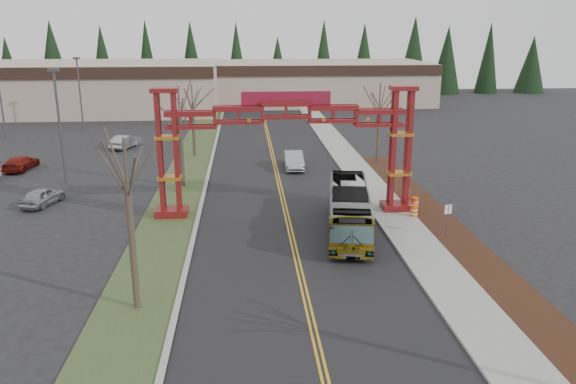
{
  "coord_description": "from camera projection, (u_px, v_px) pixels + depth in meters",
  "views": [
    {
      "loc": [
        -2.79,
        -19.69,
        12.64
      ],
      "look_at": [
        -0.32,
        12.2,
        3.29
      ],
      "focal_mm": 35.0,
      "sensor_mm": 36.0,
      "label": 1
    }
  ],
  "objects": [
    {
      "name": "light_pole_far",
      "position": [
        79.0,
        88.0,
        71.68
      ],
      "size": [
        0.79,
        0.4,
        9.15
      ],
      "color": "#3F3F44",
      "rests_on": "ground"
    },
    {
      "name": "parked_car_mid_a",
      "position": [
        21.0,
        163.0,
        51.92
      ],
      "size": [
        2.26,
        4.78,
        1.35
      ],
      "primitive_type": "imported",
      "rotation": [
        0.0,
        0.0,
        3.06
      ],
      "color": "maroon",
      "rests_on": "ground"
    },
    {
      "name": "bare_tree_median_far",
      "position": [
        193.0,
        106.0,
        56.37
      ],
      "size": [
        3.2,
        3.2,
        7.26
      ],
      "color": "#382D26",
      "rests_on": "ground"
    },
    {
      "name": "barrel_north",
      "position": [
        406.0,
        193.0,
        43.06
      ],
      "size": [
        0.53,
        0.53,
        0.99
      ],
      "color": "#FF560E",
      "rests_on": "ground"
    },
    {
      "name": "road",
      "position": [
        280.0,
        187.0,
        46.52
      ],
      "size": [
        12.0,
        110.0,
        0.02
      ],
      "primitive_type": "cube",
      "color": "black",
      "rests_on": "ground"
    },
    {
      "name": "lane_line_left",
      "position": [
        278.0,
        187.0,
        46.51
      ],
      "size": [
        0.12,
        100.0,
        0.01
      ],
      "primitive_type": "cube",
      "color": "gold",
      "rests_on": "road"
    },
    {
      "name": "parked_car_near_a",
      "position": [
        42.0,
        196.0,
        41.55
      ],
      "size": [
        2.57,
        4.25,
        1.35
      ],
      "primitive_type": "imported",
      "rotation": [
        0.0,
        0.0,
        2.88
      ],
      "color": "#96979D",
      "rests_on": "ground"
    },
    {
      "name": "lane_line_right",
      "position": [
        281.0,
        186.0,
        46.52
      ],
      "size": [
        0.12,
        100.0,
        0.01
      ],
      "primitive_type": "cube",
      "color": "gold",
      "rests_on": "road"
    },
    {
      "name": "street_sign",
      "position": [
        448.0,
        214.0,
        34.73
      ],
      "size": [
        0.49,
        0.17,
        2.19
      ],
      "color": "#3F3F44",
      "rests_on": "ground"
    },
    {
      "name": "ground",
      "position": [
        319.0,
        355.0,
        22.6
      ],
      "size": [
        200.0,
        200.0,
        0.0
      ],
      "primitive_type": "plane",
      "color": "black",
      "rests_on": "ground"
    },
    {
      "name": "light_pole_mid",
      "position": [
        0.0,
        93.0,
        65.49
      ],
      "size": [
        0.81,
        0.4,
        9.33
      ],
      "color": "#3F3F44",
      "rests_on": "ground"
    },
    {
      "name": "bare_tree_right_far",
      "position": [
        379.0,
        107.0,
        53.23
      ],
      "size": [
        3.36,
        3.36,
        7.66
      ],
      "color": "#382D26",
      "rests_on": "ground"
    },
    {
      "name": "barrel_south",
      "position": [
        414.0,
        212.0,
        38.79
      ],
      "size": [
        0.49,
        0.49,
        0.91
      ],
      "color": "#FF560E",
      "rests_on": "ground"
    },
    {
      "name": "retail_building_east",
      "position": [
        317.0,
        82.0,
        98.86
      ],
      "size": [
        38.0,
        20.3,
        7.0
      ],
      "color": "tan",
      "rests_on": "ground"
    },
    {
      "name": "landscape_strip",
      "position": [
        469.0,
        251.0,
        32.91
      ],
      "size": [
        2.6,
        50.0,
        0.12
      ],
      "primitive_type": "cube",
      "color": "black",
      "rests_on": "ground"
    },
    {
      "name": "conifer_treeline",
      "position": [
        259.0,
        61.0,
        108.83
      ],
      "size": [
        116.1,
        5.6,
        13.0
      ],
      "color": "black",
      "rests_on": "ground"
    },
    {
      "name": "grass_median",
      "position": [
        182.0,
        188.0,
        45.92
      ],
      "size": [
        4.0,
        110.0,
        0.08
      ],
      "primitive_type": "cube",
      "color": "#314824",
      "rests_on": "ground"
    },
    {
      "name": "retail_building_west",
      "position": [
        71.0,
        87.0,
        88.18
      ],
      "size": [
        46.0,
        22.3,
        7.5
      ],
      "color": "tan",
      "rests_on": "ground"
    },
    {
      "name": "gateway_arch",
      "position": [
        286.0,
        130.0,
        38.14
      ],
      "size": [
        18.2,
        1.6,
        8.9
      ],
      "color": "#5D120C",
      "rests_on": "ground"
    },
    {
      "name": "silver_sedan",
      "position": [
        294.0,
        160.0,
        52.39
      ],
      "size": [
        1.76,
        4.87,
        1.6
      ],
      "primitive_type": "imported",
      "rotation": [
        0.0,
        0.0,
        -0.01
      ],
      "color": "#A5A8AD",
      "rests_on": "ground"
    },
    {
      "name": "light_pole_near",
      "position": [
        59.0,
        118.0,
        46.12
      ],
      "size": [
        0.83,
        0.42,
        9.57
      ],
      "color": "#3F3F44",
      "rests_on": "ground"
    },
    {
      "name": "bare_tree_median_mid",
      "position": [
        180.0,
        115.0,
        45.02
      ],
      "size": [
        3.42,
        3.42,
        8.25
      ],
      "color": "#382D26",
      "rests_on": "ground"
    },
    {
      "name": "transit_bus",
      "position": [
        349.0,
        210.0,
        35.85
      ],
      "size": [
        4.14,
        11.03,
        3.0
      ],
      "primitive_type": "imported",
      "rotation": [
        0.0,
        0.0,
        -0.15
      ],
      "color": "#A0A3A8",
      "rests_on": "ground"
    },
    {
      "name": "sidewalk_right",
      "position": [
        370.0,
        184.0,
        47.06
      ],
      "size": [
        2.6,
        110.0,
        0.14
      ],
      "primitive_type": "cube",
      "color": "gray",
      "rests_on": "ground"
    },
    {
      "name": "curb_left",
      "position": [
        205.0,
        187.0,
        46.04
      ],
      "size": [
        0.3,
        110.0,
        0.15
      ],
      "primitive_type": "cube",
      "color": "#9D9D98",
      "rests_on": "ground"
    },
    {
      "name": "bare_tree_median_near",
      "position": [
        127.0,
        186.0,
        24.64
      ],
      "size": [
        3.18,
        3.18,
        8.13
      ],
      "color": "#382D26",
      "rests_on": "ground"
    },
    {
      "name": "curb_right",
      "position": [
        353.0,
        184.0,
        46.96
      ],
      "size": [
        0.3,
        110.0,
        0.15
      ],
      "primitive_type": "cube",
      "color": "#9D9D98",
      "rests_on": "ground"
    },
    {
      "name": "parked_car_far_a",
      "position": [
        125.0,
        142.0,
        61.32
      ],
      "size": [
        2.9,
        4.7,
        1.46
      ],
      "primitive_type": "imported",
      "rotation": [
        0.0,
        0.0,
        2.81
      ],
      "color": "#96989D",
      "rests_on": "ground"
    },
    {
      "name": "barrel_mid",
      "position": [
        415.0,
        204.0,
        40.51
      ],
      "size": [
        0.5,
        0.5,
        0.92
      ],
      "color": "#FF560E",
      "rests_on": "ground"
    }
  ]
}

